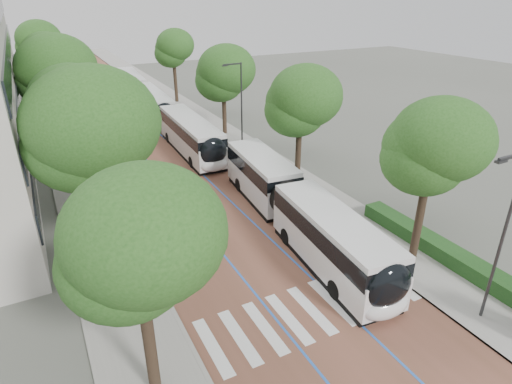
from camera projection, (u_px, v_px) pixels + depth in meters
The scene contains 19 objects.
ground at pixel (320, 325), 19.19m from camera, with size 160.00×160.00×0.00m, color #51544C.
road at pixel (126, 116), 51.26m from camera, with size 11.00×140.00×0.02m, color brown.
sidewalk_left at pixel (58, 124), 48.10m from camera, with size 4.00×140.00×0.12m, color gray.
sidewalk_right at pixel (185, 108), 54.39m from camera, with size 4.00×140.00×0.12m, color gray.
kerb_left at pixel (76, 122), 48.90m from camera, with size 0.20×140.00×0.14m, color gray.
kerb_right at pixel (171, 110), 53.59m from camera, with size 0.20×140.00×0.14m, color gray.
zebra_crossing at pixel (311, 310), 20.07m from camera, with size 10.55×3.60×0.01m.
lane_line_left at pixel (112, 118), 50.59m from camera, with size 0.12×126.00×0.01m, color blue.
lane_line_right at pixel (139, 114), 51.93m from camera, with size 0.12×126.00×0.01m, color blue.
hedge at pixel (461, 261), 22.79m from camera, with size 1.20×14.00×0.80m, color #153E17.
streetlight_near at pixel (503, 227), 17.51m from camera, with size 1.82×0.20×8.00m.
streetlight_far at pixel (240, 101), 37.56m from camera, with size 1.82×0.20×8.00m.
lamp_post_left at pixel (131, 201), 21.30m from camera, with size 0.14×0.14×8.00m, color #2F2F32.
trees_left at pixel (58, 84), 33.43m from camera, with size 6.48×60.50×10.12m.
trees_right at pixel (251, 84), 37.28m from camera, with size 5.79×46.92×8.83m.
lead_bus at pixel (299, 211), 25.68m from camera, with size 4.16×18.54×3.20m.
bus_queued_0 at pixel (192, 137), 38.64m from camera, with size 2.87×12.46×3.20m.
bus_queued_1 at pixel (153, 106), 49.17m from camera, with size 3.00×12.48×3.20m.
bus_queued_2 at pixel (131, 85), 59.94m from camera, with size 3.33×12.54×3.20m.
Camera 1 is at (-9.43, -11.80, 13.57)m, focal length 30.00 mm.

